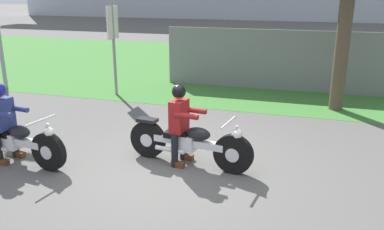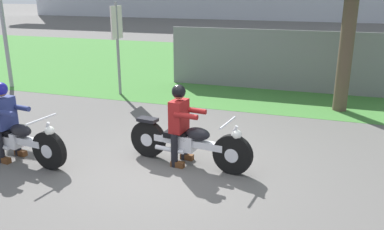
% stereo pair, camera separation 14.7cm
% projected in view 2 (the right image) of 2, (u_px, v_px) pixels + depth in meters
% --- Properties ---
extents(ground, '(120.00, 120.00, 0.00)m').
position_uv_depth(ground, '(164.00, 170.00, 6.82)').
color(ground, '#565451').
extents(grass_verge, '(60.00, 12.00, 0.01)m').
position_uv_depth(grass_verge, '(258.00, 67.00, 15.64)').
color(grass_verge, '#3D7533').
rests_on(grass_verge, ground).
extents(motorcycle_lead, '(2.31, 0.66, 0.90)m').
position_uv_depth(motorcycle_lead, '(189.00, 143.00, 6.94)').
color(motorcycle_lead, black).
rests_on(motorcycle_lead, ground).
extents(rider_lead, '(0.59, 0.51, 1.42)m').
position_uv_depth(rider_lead, '(180.00, 118.00, 6.88)').
color(rider_lead, black).
rests_on(rider_lead, ground).
extents(motorcycle_follow, '(2.28, 0.66, 0.89)m').
position_uv_depth(motorcycle_follow, '(15.00, 139.00, 7.11)').
color(motorcycle_follow, black).
rests_on(motorcycle_follow, ground).
extents(rider_follow, '(0.59, 0.51, 1.42)m').
position_uv_depth(rider_follow, '(5.00, 115.00, 7.05)').
color(rider_follow, black).
rests_on(rider_follow, ground).
extents(sign_banner, '(0.08, 0.60, 2.60)m').
position_uv_depth(sign_banner, '(117.00, 34.00, 11.22)').
color(sign_banner, gray).
rests_on(sign_banner, ground).
extents(fence_segment, '(7.00, 0.06, 1.80)m').
position_uv_depth(fence_segment, '(284.00, 61.00, 11.90)').
color(fence_segment, slate).
rests_on(fence_segment, ground).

